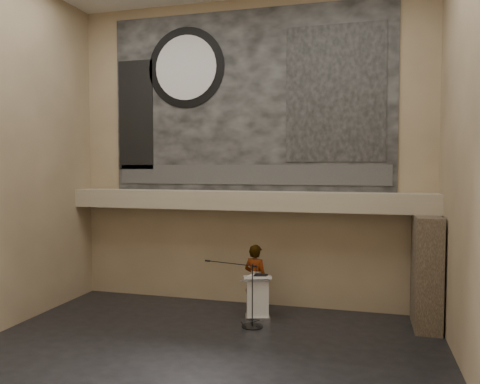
% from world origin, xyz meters
% --- Properties ---
extents(floor, '(10.00, 10.00, 0.00)m').
position_xyz_m(floor, '(0.00, 0.00, 0.00)').
color(floor, black).
rests_on(floor, ground).
extents(wall_back, '(10.00, 0.02, 8.50)m').
position_xyz_m(wall_back, '(0.00, 4.00, 4.25)').
color(wall_back, '#816E52').
rests_on(wall_back, floor).
extents(wall_front, '(10.00, 0.02, 8.50)m').
position_xyz_m(wall_front, '(0.00, -4.00, 4.25)').
color(wall_front, '#816E52').
rests_on(wall_front, floor).
extents(wall_right, '(0.02, 8.00, 8.50)m').
position_xyz_m(wall_right, '(5.00, 0.00, 4.25)').
color(wall_right, '#816E52').
rests_on(wall_right, floor).
extents(soffit, '(10.00, 0.80, 0.50)m').
position_xyz_m(soffit, '(0.00, 3.60, 2.95)').
color(soffit, gray).
rests_on(soffit, wall_back).
extents(sprinkler_left, '(0.04, 0.04, 0.06)m').
position_xyz_m(sprinkler_left, '(-1.60, 3.55, 2.67)').
color(sprinkler_left, '#B2893D').
rests_on(sprinkler_left, soffit).
extents(sprinkler_right, '(0.04, 0.04, 0.06)m').
position_xyz_m(sprinkler_right, '(1.90, 3.55, 2.67)').
color(sprinkler_right, '#B2893D').
rests_on(sprinkler_right, soffit).
extents(banner, '(8.00, 0.05, 5.00)m').
position_xyz_m(banner, '(0.00, 3.97, 5.70)').
color(banner, black).
rests_on(banner, wall_back).
extents(banner_text_strip, '(7.76, 0.02, 0.55)m').
position_xyz_m(banner_text_strip, '(0.00, 3.93, 3.65)').
color(banner_text_strip, '#313131').
rests_on(banner_text_strip, banner).
extents(banner_clock_rim, '(2.30, 0.02, 2.30)m').
position_xyz_m(banner_clock_rim, '(-1.80, 3.93, 6.70)').
color(banner_clock_rim, black).
rests_on(banner_clock_rim, banner).
extents(banner_clock_face, '(1.84, 0.02, 1.84)m').
position_xyz_m(banner_clock_face, '(-1.80, 3.91, 6.70)').
color(banner_clock_face, silver).
rests_on(banner_clock_face, banner).
extents(banner_building_print, '(2.60, 0.02, 3.60)m').
position_xyz_m(banner_building_print, '(2.40, 3.93, 5.80)').
color(banner_building_print, black).
rests_on(banner_building_print, banner).
extents(banner_brick_print, '(1.10, 0.02, 3.20)m').
position_xyz_m(banner_brick_print, '(-3.40, 3.93, 5.40)').
color(banner_brick_print, black).
rests_on(banner_brick_print, banner).
extents(stone_pier, '(0.60, 1.40, 2.70)m').
position_xyz_m(stone_pier, '(4.65, 3.15, 1.35)').
color(stone_pier, '#3D3125').
rests_on(stone_pier, floor).
extents(lectern, '(0.80, 0.67, 1.13)m').
position_xyz_m(lectern, '(0.59, 2.72, 0.55)').
color(lectern, silver).
rests_on(lectern, floor).
extents(binder, '(0.33, 0.26, 0.04)m').
position_xyz_m(binder, '(0.67, 2.73, 1.12)').
color(binder, black).
rests_on(binder, lectern).
extents(papers, '(0.30, 0.36, 0.00)m').
position_xyz_m(papers, '(0.48, 2.70, 1.10)').
color(papers, silver).
rests_on(papers, lectern).
extents(speaker_person, '(0.79, 0.65, 1.85)m').
position_xyz_m(speaker_person, '(0.47, 3.02, 0.92)').
color(speaker_person, white).
rests_on(speaker_person, floor).
extents(mic_stand, '(1.57, 0.58, 1.53)m').
position_xyz_m(mic_stand, '(0.56, 2.09, 0.24)').
color(mic_stand, black).
rests_on(mic_stand, floor).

